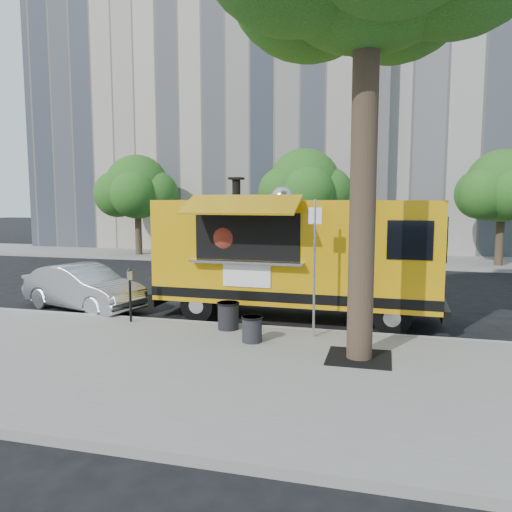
# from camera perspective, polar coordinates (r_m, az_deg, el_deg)

# --- Properties ---
(ground) EXTENTS (120.00, 120.00, 0.00)m
(ground) POSITION_cam_1_polar(r_m,az_deg,el_deg) (12.96, 0.71, -7.56)
(ground) COLOR black
(ground) RESTS_ON ground
(sidewalk) EXTENTS (60.00, 6.00, 0.15)m
(sidewalk) POSITION_cam_1_polar(r_m,az_deg,el_deg) (9.27, -5.46, -12.92)
(sidewalk) COLOR gray
(sidewalk) RESTS_ON ground
(curb) EXTENTS (60.00, 0.14, 0.16)m
(curb) POSITION_cam_1_polar(r_m,az_deg,el_deg) (12.07, -0.38, -8.26)
(curb) COLOR #999993
(curb) RESTS_ON ground
(far_sidewalk) EXTENTS (60.00, 5.00, 0.15)m
(far_sidewalk) POSITION_cam_1_polar(r_m,az_deg,el_deg) (26.05, 7.93, -0.31)
(far_sidewalk) COLOR gray
(far_sidewalk) RESTS_ON ground
(building_left) EXTENTS (22.00, 14.00, 24.00)m
(building_left) POSITION_cam_1_polar(r_m,az_deg,el_deg) (37.00, -3.27, 20.37)
(building_left) COLOR #A99D8D
(building_left) RESTS_ON ground
(tree_well) EXTENTS (1.20, 1.20, 0.02)m
(tree_well) POSITION_cam_1_polar(r_m,az_deg,el_deg) (9.87, 11.68, -11.31)
(tree_well) COLOR black
(tree_well) RESTS_ON sidewalk
(far_tree_a) EXTENTS (3.42, 3.42, 5.36)m
(far_tree_a) POSITION_cam_1_polar(r_m,az_deg,el_deg) (27.76, -13.41, 7.65)
(far_tree_a) COLOR #33261C
(far_tree_a) RESTS_ON far_sidewalk
(far_tree_b) EXTENTS (3.60, 3.60, 5.50)m
(far_tree_b) POSITION_cam_1_polar(r_m,az_deg,el_deg) (25.23, 5.57, 8.05)
(far_tree_b) COLOR #33261C
(far_tree_b) RESTS_ON far_sidewalk
(far_tree_c) EXTENTS (3.24, 3.24, 5.21)m
(far_tree_c) POSITION_cam_1_polar(r_m,az_deg,el_deg) (25.09, 26.35, 7.15)
(far_tree_c) COLOR #33261C
(far_tree_c) RESTS_ON far_sidewalk
(sign_post) EXTENTS (0.28, 0.06, 3.00)m
(sign_post) POSITION_cam_1_polar(r_m,az_deg,el_deg) (10.83, 6.70, -0.45)
(sign_post) COLOR silver
(sign_post) RESTS_ON sidewalk
(parking_meter) EXTENTS (0.11, 0.11, 1.33)m
(parking_meter) POSITION_cam_1_polar(r_m,az_deg,el_deg) (12.60, -14.21, -3.60)
(parking_meter) COLOR black
(parking_meter) RESTS_ON sidewalk
(food_truck) EXTENTS (7.52, 3.53, 3.70)m
(food_truck) POSITION_cam_1_polar(r_m,az_deg,el_deg) (13.04, 4.47, 0.29)
(food_truck) COLOR #D0950A
(food_truck) RESTS_ON ground
(sedan) EXTENTS (4.13, 2.49, 1.29)m
(sedan) POSITION_cam_1_polar(r_m,az_deg,el_deg) (15.08, -19.13, -3.42)
(sedan) COLOR #ACAEB3
(sedan) RESTS_ON ground
(trash_bin_left) EXTENTS (0.52, 0.52, 0.63)m
(trash_bin_left) POSITION_cam_1_polar(r_m,az_deg,el_deg) (11.65, -3.20, -6.73)
(trash_bin_left) COLOR black
(trash_bin_left) RESTS_ON sidewalk
(trash_bin_right) EXTENTS (0.46, 0.46, 0.55)m
(trash_bin_right) POSITION_cam_1_polar(r_m,az_deg,el_deg) (10.63, -0.45, -8.26)
(trash_bin_right) COLOR black
(trash_bin_right) RESTS_ON sidewalk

